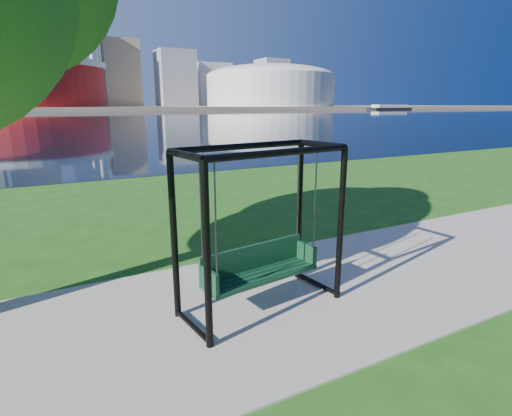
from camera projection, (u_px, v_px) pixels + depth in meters
ground at (257, 289)px, 6.88m from camera, size 900.00×900.00×0.00m
path at (271, 300)px, 6.45m from camera, size 120.00×4.00×0.03m
river at (55, 118)px, 94.18m from camera, size 900.00×180.00×0.02m
far_bank at (44, 108)px, 268.52m from camera, size 900.00×228.00×2.00m
stadium at (20, 82)px, 199.91m from camera, size 83.00×83.00×32.00m
arena at (270, 85)px, 265.05m from camera, size 84.00×84.00×26.56m
skyline at (30, 54)px, 269.28m from camera, size 392.00×66.00×96.50m
swing at (260, 233)px, 5.98m from camera, size 2.58×1.39×2.52m
barge at (390, 107)px, 252.32m from camera, size 30.98×8.60×3.09m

